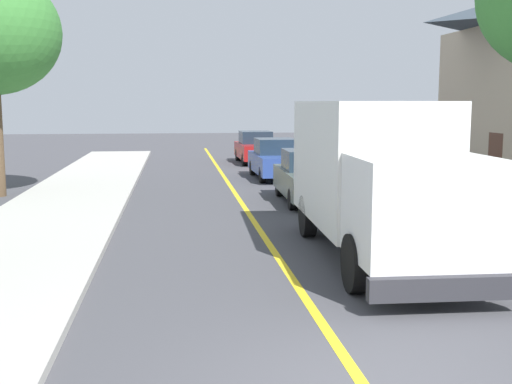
{
  "coord_description": "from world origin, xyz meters",
  "views": [
    {
      "loc": [
        -2.07,
        -6.25,
        3.18
      ],
      "look_at": [
        -0.48,
        6.23,
        1.4
      ],
      "focal_mm": 44.6,
      "sensor_mm": 36.0,
      "label": 1
    }
  ],
  "objects_px": {
    "box_truck": "(376,171)",
    "parked_car_near": "(310,178)",
    "parked_car_mid": "(276,160)",
    "parked_van_across": "(388,172)",
    "parked_car_far": "(256,148)"
  },
  "relations": [
    {
      "from": "box_truck",
      "to": "parked_car_near",
      "type": "xyz_separation_m",
      "value": [
        0.16,
        7.19,
        -0.97
      ]
    },
    {
      "from": "parked_car_mid",
      "to": "parked_van_across",
      "type": "relative_size",
      "value": 1.0
    },
    {
      "from": "parked_car_near",
      "to": "parked_car_mid",
      "type": "bearing_deg",
      "value": 90.76
    },
    {
      "from": "parked_car_far",
      "to": "box_truck",
      "type": "bearing_deg",
      "value": -90.32
    },
    {
      "from": "box_truck",
      "to": "parked_van_across",
      "type": "bearing_deg",
      "value": 69.25
    },
    {
      "from": "parked_car_mid",
      "to": "parked_car_near",
      "type": "bearing_deg",
      "value": -89.24
    },
    {
      "from": "box_truck",
      "to": "parked_car_far",
      "type": "relative_size",
      "value": 1.64
    },
    {
      "from": "parked_car_far",
      "to": "parked_van_across",
      "type": "bearing_deg",
      "value": -75.96
    },
    {
      "from": "parked_car_mid",
      "to": "parked_car_far",
      "type": "distance_m",
      "value": 6.95
    },
    {
      "from": "box_truck",
      "to": "parked_van_across",
      "type": "xyz_separation_m",
      "value": [
        3.17,
        8.36,
        -0.97
      ]
    },
    {
      "from": "parked_car_near",
      "to": "parked_van_across",
      "type": "distance_m",
      "value": 3.22
    },
    {
      "from": "parked_car_far",
      "to": "parked_van_across",
      "type": "height_order",
      "value": "same"
    },
    {
      "from": "parked_car_mid",
      "to": "parked_van_across",
      "type": "distance_m",
      "value": 6.09
    },
    {
      "from": "box_truck",
      "to": "parked_car_mid",
      "type": "bearing_deg",
      "value": 89.67
    },
    {
      "from": "box_truck",
      "to": "parked_car_far",
      "type": "xyz_separation_m",
      "value": [
        0.12,
        20.56,
        -0.97
      ]
    }
  ]
}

